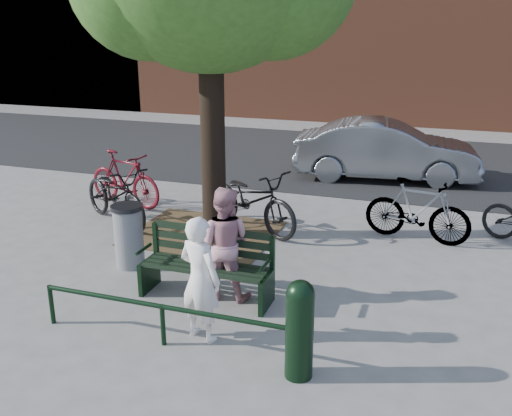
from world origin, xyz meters
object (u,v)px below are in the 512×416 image
at_px(litter_bin, 129,236).
at_px(bollard, 300,326).
at_px(person_left, 200,279).
at_px(bicycle_c, 251,200).
at_px(park_bench, 208,263).
at_px(person_right, 224,243).
at_px(parked_car, 386,150).

bearing_deg(litter_bin, bollard, -31.30).
height_order(person_left, bicycle_c, person_left).
relative_size(park_bench, litter_bin, 1.82).
bearing_deg(person_right, park_bench, 16.23).
bearing_deg(parked_car, litter_bin, 147.25).
distance_m(person_right, bicycle_c, 2.55).
height_order(person_left, litter_bin, person_left).
relative_size(park_bench, person_right, 1.15).
relative_size(person_right, bollard, 1.40).
bearing_deg(person_right, parked_car, -103.96).
bearing_deg(park_bench, parked_car, 77.48).
bearing_deg(bicycle_c, litter_bin, 175.93).
xyz_separation_m(park_bench, parked_car, (1.50, 6.76, 0.20)).
relative_size(person_right, litter_bin, 1.58).
xyz_separation_m(person_left, parked_car, (1.16, 7.75, -0.06)).
distance_m(park_bench, person_right, 0.35).
height_order(person_left, bollard, person_left).
bearing_deg(parked_car, bicycle_c, 149.70).
relative_size(person_left, bollard, 1.37).
bearing_deg(litter_bin, person_right, -14.81).
distance_m(bollard, bicycle_c, 4.36).
bearing_deg(bicycle_c, bollard, -127.83).
xyz_separation_m(litter_bin, bicycle_c, (1.20, 2.04, 0.07)).
relative_size(park_bench, bollard, 1.61).
xyz_separation_m(bollard, bicycle_c, (-1.90, 3.92, -0.02)).
distance_m(park_bench, parked_car, 6.93).
height_order(bollard, bicycle_c, bicycle_c).
height_order(litter_bin, bicycle_c, bicycle_c).
bearing_deg(person_left, bollard, -179.55).
bearing_deg(person_left, litter_bin, -22.58).
distance_m(person_right, parked_car, 6.81).
height_order(park_bench, bicycle_c, bicycle_c).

